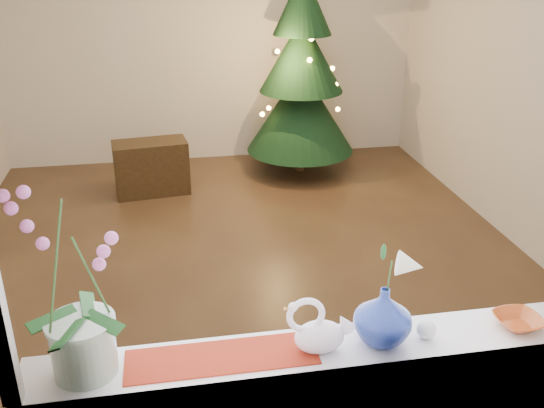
% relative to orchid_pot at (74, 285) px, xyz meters
% --- Properties ---
extents(ground, '(5.00, 5.00, 0.00)m').
position_rel_orchid_pot_xyz_m(ground, '(0.86, 2.36, -1.27)').
color(ground, '#331F14').
rests_on(ground, ground).
extents(wall_back, '(4.50, 0.10, 2.70)m').
position_rel_orchid_pot_xyz_m(wall_back, '(0.86, 4.86, 0.08)').
color(wall_back, beige).
rests_on(wall_back, ground).
extents(wall_front, '(4.50, 0.10, 2.70)m').
position_rel_orchid_pot_xyz_m(wall_front, '(0.86, -0.14, 0.08)').
color(wall_front, beige).
rests_on(wall_front, ground).
extents(wall_right, '(0.10, 5.00, 2.70)m').
position_rel_orchid_pot_xyz_m(wall_right, '(3.11, 2.36, 0.08)').
color(wall_right, beige).
rests_on(wall_right, ground).
extents(windowsill, '(2.20, 0.26, 0.04)m').
position_rel_orchid_pot_xyz_m(windowsill, '(0.86, -0.01, -0.37)').
color(windowsill, white).
rests_on(windowsill, window_apron).
extents(window_frame, '(2.22, 0.06, 1.60)m').
position_rel_orchid_pot_xyz_m(window_frame, '(0.86, -0.11, 0.43)').
color(window_frame, white).
rests_on(window_frame, windowsill).
extents(runner, '(0.70, 0.20, 0.01)m').
position_rel_orchid_pot_xyz_m(runner, '(0.48, -0.01, -0.35)').
color(runner, maroon).
rests_on(runner, windowsill).
extents(orchid_pot, '(0.27, 0.27, 0.71)m').
position_rel_orchid_pot_xyz_m(orchid_pot, '(0.00, 0.00, 0.00)').
color(orchid_pot, silver).
rests_on(orchid_pot, windowsill).
extents(swan, '(0.28, 0.19, 0.22)m').
position_rel_orchid_pot_xyz_m(swan, '(0.84, -0.03, -0.24)').
color(swan, white).
rests_on(swan, windowsill).
extents(blue_vase, '(0.32, 0.32, 0.26)m').
position_rel_orchid_pot_xyz_m(blue_vase, '(1.08, -0.02, -0.22)').
color(blue_vase, navy).
rests_on(blue_vase, windowsill).
extents(lily, '(0.15, 0.08, 0.20)m').
position_rel_orchid_pot_xyz_m(lily, '(1.08, -0.02, 0.01)').
color(lily, silver).
rests_on(lily, blue_vase).
extents(paperweight, '(0.10, 0.10, 0.08)m').
position_rel_orchid_pot_xyz_m(paperweight, '(1.26, -0.03, -0.32)').
color(paperweight, silver).
rests_on(paperweight, windowsill).
extents(amber_dish, '(0.16, 0.16, 0.04)m').
position_rel_orchid_pot_xyz_m(amber_dish, '(1.64, -0.02, -0.33)').
color(amber_dish, '#AE471A').
rests_on(amber_dish, windowsill).
extents(xmas_tree, '(1.43, 1.43, 2.08)m').
position_rel_orchid_pot_xyz_m(xmas_tree, '(1.73, 4.25, -0.23)').
color(xmas_tree, black).
rests_on(xmas_tree, ground).
extents(side_table, '(0.74, 0.43, 0.53)m').
position_rel_orchid_pot_xyz_m(side_table, '(0.16, 3.89, -1.01)').
color(side_table, black).
rests_on(side_table, ground).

